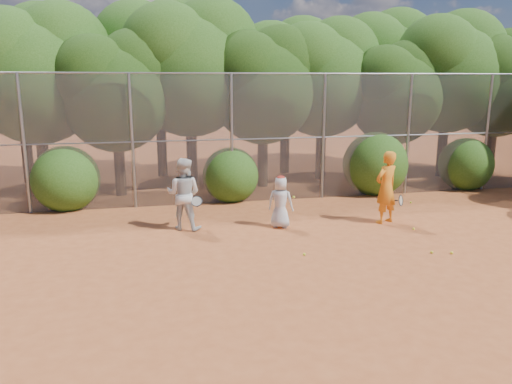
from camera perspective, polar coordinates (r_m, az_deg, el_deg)
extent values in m
plane|color=#A95026|center=(10.61, 8.30, -8.47)|extent=(80.00, 80.00, 0.00)
cylinder|color=gray|center=(15.71, -24.98, 4.91)|extent=(0.09, 0.09, 4.00)
cylinder|color=gray|center=(15.34, -13.95, 5.57)|extent=(0.09, 0.09, 4.00)
cylinder|color=gray|center=(15.55, -2.79, 6.02)|extent=(0.09, 0.09, 4.00)
cylinder|color=gray|center=(16.32, 7.71, 6.23)|extent=(0.09, 0.09, 4.00)
cylinder|color=gray|center=(17.57, 17.00, 6.25)|extent=(0.09, 0.09, 4.00)
cylinder|color=gray|center=(19.22, 24.87, 6.14)|extent=(0.09, 0.09, 4.00)
cylinder|color=gray|center=(15.65, 0.84, 13.41)|extent=(20.00, 0.05, 0.05)
cylinder|color=gray|center=(15.75, 0.82, 6.11)|extent=(20.00, 0.04, 0.04)
cube|color=slate|center=(15.75, 0.82, 6.11)|extent=(20.00, 0.02, 4.00)
cylinder|color=black|center=(18.23, -23.13, 3.65)|extent=(0.38, 0.38, 2.52)
sphere|color=#244A12|center=(18.06, -23.83, 11.41)|extent=(4.03, 4.03, 4.03)
sphere|color=#244A12|center=(18.34, -21.32, 14.78)|extent=(3.23, 3.23, 3.23)
sphere|color=#244A12|center=(17.92, -26.52, 13.75)|extent=(3.02, 3.02, 3.02)
cylinder|color=black|center=(17.27, -15.33, 3.18)|extent=(0.36, 0.36, 2.17)
sphere|color=black|center=(17.06, -15.75, 10.24)|extent=(3.47, 3.47, 3.47)
sphere|color=black|center=(17.38, -13.52, 13.26)|extent=(2.78, 2.78, 2.78)
sphere|color=black|center=(16.84, -18.05, 12.43)|extent=(2.60, 2.60, 2.60)
cylinder|color=black|center=(18.27, -7.36, 4.81)|extent=(0.39, 0.39, 2.66)
sphere|color=#244A12|center=(18.10, -7.60, 13.01)|extent=(4.26, 4.26, 4.26)
sphere|color=#244A12|center=(18.65, -5.10, 16.33)|extent=(3.40, 3.40, 3.40)
sphere|color=#244A12|center=(17.76, -10.07, 15.68)|extent=(3.19, 3.19, 3.19)
cylinder|color=black|center=(18.10, 0.76, 4.22)|extent=(0.37, 0.37, 2.27)
sphere|color=black|center=(17.91, 0.78, 11.29)|extent=(3.64, 3.64, 3.64)
sphere|color=black|center=(18.44, 2.80, 14.15)|extent=(2.91, 2.91, 2.91)
sphere|color=black|center=(17.50, -1.09, 13.64)|extent=(2.73, 2.73, 2.73)
cylinder|color=black|center=(19.55, 7.40, 5.01)|extent=(0.38, 0.38, 2.45)
sphere|color=#244A12|center=(19.38, 7.61, 12.06)|extent=(3.92, 3.92, 3.92)
sphere|color=#244A12|center=(20.04, 9.48, 14.82)|extent=(3.14, 3.14, 3.14)
sphere|color=#244A12|center=(18.89, 5.97, 14.47)|extent=(2.94, 2.94, 2.94)
cylinder|color=black|center=(19.67, 15.27, 4.20)|extent=(0.36, 0.36, 2.10)
sphere|color=black|center=(19.49, 15.62, 10.19)|extent=(3.36, 3.36, 3.36)
sphere|color=black|center=(20.09, 17.05, 12.57)|extent=(2.69, 2.69, 2.69)
sphere|color=black|center=(18.98, 14.50, 12.23)|extent=(2.52, 2.52, 2.52)
cylinder|color=black|center=(21.41, 20.53, 5.16)|extent=(0.39, 0.39, 2.59)
sphere|color=#244A12|center=(21.26, 21.07, 11.95)|extent=(4.14, 4.14, 4.14)
sphere|color=#244A12|center=(22.09, 22.55, 14.53)|extent=(3.32, 3.32, 3.32)
sphere|color=#244A12|center=(20.63, 20.01, 14.34)|extent=(3.11, 3.11, 3.11)
cylinder|color=black|center=(22.33, 25.25, 4.67)|extent=(0.37, 0.37, 2.31)
sphere|color=black|center=(22.18, 25.81, 10.46)|extent=(3.70, 3.70, 3.70)
sphere|color=black|center=(22.93, 26.95, 12.71)|extent=(2.96, 2.96, 2.96)
sphere|color=black|center=(21.57, 25.08, 12.48)|extent=(2.77, 2.77, 2.77)
cylinder|color=black|center=(20.66, -24.74, 4.61)|extent=(0.39, 0.39, 2.62)
sphere|color=#244A12|center=(20.51, -25.42, 11.73)|extent=(4.20, 4.20, 4.20)
sphere|color=#244A12|center=(20.79, -23.12, 14.84)|extent=(3.36, 3.36, 3.36)
cylinder|color=black|center=(20.38, -10.74, 5.70)|extent=(0.40, 0.40, 2.80)
sphere|color=#244A12|center=(20.24, -11.07, 13.43)|extent=(4.48, 4.48, 4.48)
sphere|color=#244A12|center=(20.78, -8.67, 16.59)|extent=(3.58, 3.58, 3.58)
sphere|color=#244A12|center=(19.93, -13.50, 15.92)|extent=(3.36, 3.36, 3.36)
cylinder|color=black|center=(20.76, 3.30, 5.64)|extent=(0.38, 0.38, 2.52)
sphere|color=#244A12|center=(20.60, 3.39, 12.47)|extent=(4.03, 4.03, 4.03)
sphere|color=#244A12|center=(21.24, 5.29, 15.16)|extent=(3.23, 3.23, 3.23)
sphere|color=#244A12|center=(20.14, 1.66, 14.77)|extent=(3.02, 3.02, 3.02)
cylinder|color=black|center=(22.91, 13.86, 6.22)|extent=(0.40, 0.40, 2.73)
sphere|color=#244A12|center=(22.78, 14.22, 12.92)|extent=(4.37, 4.37, 4.37)
sphere|color=#244A12|center=(23.60, 15.85, 15.46)|extent=(3.49, 3.49, 3.49)
sphere|color=#244A12|center=(22.18, 12.90, 15.26)|extent=(3.28, 3.28, 3.28)
sphere|color=#244A12|center=(15.97, -20.93, 1.73)|extent=(2.00, 2.00, 2.00)
sphere|color=#244A12|center=(16.01, -2.93, 2.22)|extent=(1.80, 1.80, 1.80)
sphere|color=#244A12|center=(17.49, 13.47, 3.45)|extent=(2.20, 2.20, 2.20)
sphere|color=#244A12|center=(19.29, 22.87, 3.19)|extent=(1.90, 1.90, 1.90)
imported|color=orange|center=(13.84, 14.65, 0.52)|extent=(0.84, 0.71, 1.97)
torus|color=black|center=(13.91, 16.23, -0.94)|extent=(0.27, 0.26, 0.30)
cylinder|color=black|center=(13.98, 15.38, -0.96)|extent=(0.21, 0.23, 0.08)
imported|color=silver|center=(13.05, 2.82, -1.16)|extent=(0.79, 0.69, 1.37)
ellipsoid|color=red|center=(12.91, 2.85, 1.61)|extent=(0.22, 0.22, 0.13)
sphere|color=yellow|center=(12.90, 4.35, -0.58)|extent=(0.07, 0.07, 0.07)
imported|color=silver|center=(12.97, -8.27, -0.22)|extent=(1.12, 1.02, 1.87)
torus|color=black|center=(12.74, -6.81, -1.05)|extent=(0.34, 0.25, 0.26)
cylinder|color=black|center=(12.94, -6.73, -1.43)|extent=(0.08, 0.24, 0.19)
sphere|color=yellow|center=(12.04, 21.46, -6.48)|extent=(0.07, 0.07, 0.07)
sphere|color=yellow|center=(13.59, 17.57, -4.03)|extent=(0.07, 0.07, 0.07)
sphere|color=yellow|center=(11.92, 19.44, -6.51)|extent=(0.07, 0.07, 0.07)
sphere|color=yellow|center=(11.17, 5.54, -7.10)|extent=(0.07, 0.07, 0.07)
sphere|color=yellow|center=(16.45, 17.28, -1.14)|extent=(0.07, 0.07, 0.07)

